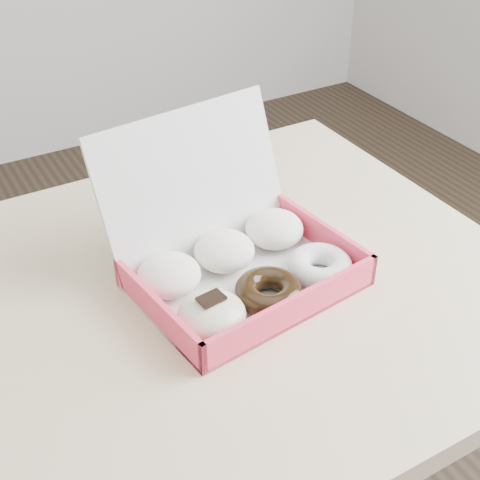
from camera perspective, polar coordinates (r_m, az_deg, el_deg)
table at (r=1.03m, az=-8.72°, el=-9.36°), size 1.20×0.80×0.75m
donut_box at (r=1.00m, az=-0.32°, el=-1.77°), size 0.35×0.33×0.22m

